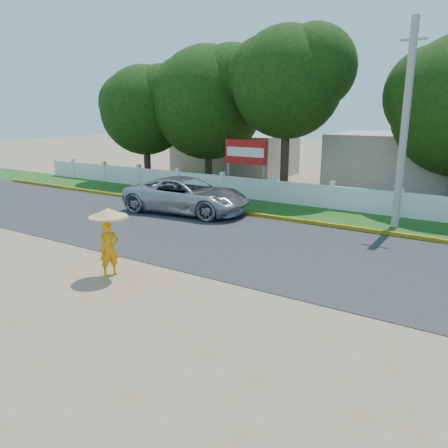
# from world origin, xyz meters

# --- Properties ---
(ground) EXTENTS (120.00, 120.00, 0.00)m
(ground) POSITION_xyz_m (0.00, 0.00, 0.00)
(ground) COLOR #9E8460
(ground) RESTS_ON ground
(road) EXTENTS (60.00, 7.00, 0.02)m
(road) POSITION_xyz_m (0.00, 4.50, 0.01)
(road) COLOR #38383A
(road) RESTS_ON ground
(grass_verge) EXTENTS (60.00, 3.50, 0.03)m
(grass_verge) POSITION_xyz_m (0.00, 9.75, 0.01)
(grass_verge) COLOR #2D601E
(grass_verge) RESTS_ON ground
(curb) EXTENTS (40.00, 0.18, 0.16)m
(curb) POSITION_xyz_m (0.00, 8.05, 0.08)
(curb) COLOR yellow
(curb) RESTS_ON ground
(fence) EXTENTS (40.00, 0.10, 1.10)m
(fence) POSITION_xyz_m (0.00, 11.20, 0.55)
(fence) COLOR silver
(fence) RESTS_ON ground
(building_near) EXTENTS (10.00, 6.00, 3.20)m
(building_near) POSITION_xyz_m (3.00, 18.00, 1.60)
(building_near) COLOR #B7AD99
(building_near) RESTS_ON ground
(building_far) EXTENTS (8.00, 5.00, 2.80)m
(building_far) POSITION_xyz_m (-10.00, 19.00, 1.40)
(building_far) COLOR #B7AD99
(building_far) RESTS_ON ground
(utility_pole) EXTENTS (0.28, 0.28, 7.68)m
(utility_pole) POSITION_xyz_m (3.21, 9.42, 3.84)
(utility_pole) COLOR #979694
(utility_pole) RESTS_ON ground
(vehicle) EXTENTS (5.93, 3.27, 1.57)m
(vehicle) POSITION_xyz_m (-5.23, 7.06, 0.79)
(vehicle) COLOR #A4A6AC
(vehicle) RESTS_ON ground
(monk_with_parasol) EXTENTS (1.05, 1.05, 1.92)m
(monk_with_parasol) POSITION_xyz_m (-2.28, -0.25, 1.25)
(monk_with_parasol) COLOR orange
(monk_with_parasol) RESTS_ON ground
(billboard) EXTENTS (2.50, 0.13, 2.95)m
(billboard) POSITION_xyz_m (-5.23, 12.30, 2.14)
(billboard) COLOR gray
(billboard) RESTS_ON ground
(tree_row) EXTENTS (38.85, 8.36, 9.08)m
(tree_row) POSITION_xyz_m (2.89, 14.17, 4.96)
(tree_row) COLOR #473828
(tree_row) RESTS_ON ground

